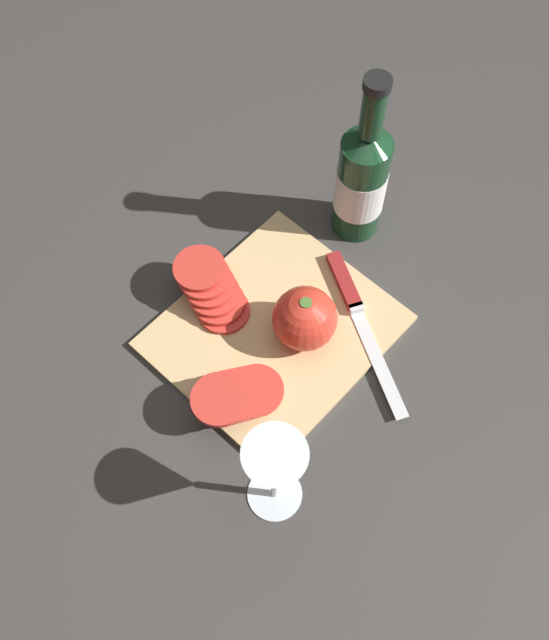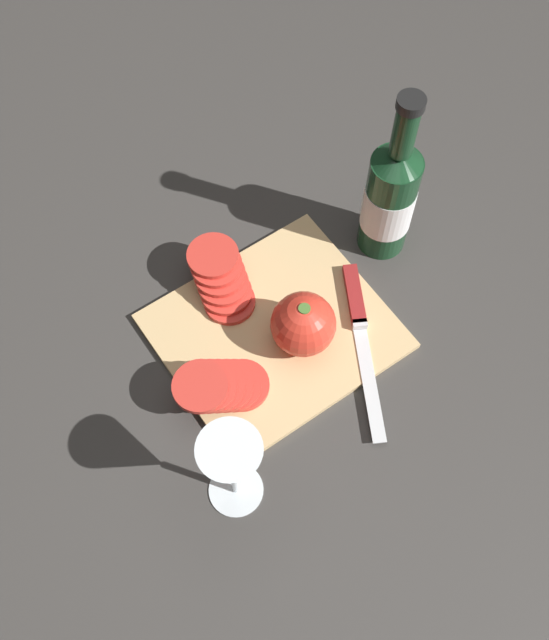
% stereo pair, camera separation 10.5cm
% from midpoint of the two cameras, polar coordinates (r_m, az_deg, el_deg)
% --- Properties ---
extents(ground_plane, '(3.00, 3.00, 0.00)m').
position_cam_midpoint_polar(ground_plane, '(1.10, 0.93, 1.09)').
color(ground_plane, '#383533').
extents(cutting_board, '(0.32, 0.28, 0.01)m').
position_cam_midpoint_polar(cutting_board, '(1.08, -2.77, -1.13)').
color(cutting_board, tan).
rests_on(cutting_board, ground_plane).
extents(wine_bottle, '(0.07, 0.07, 0.30)m').
position_cam_midpoint_polar(wine_bottle, '(1.09, 3.92, 10.37)').
color(wine_bottle, '#14381E').
rests_on(wine_bottle, ground_plane).
extents(wine_glass, '(0.08, 0.08, 0.17)m').
position_cam_midpoint_polar(wine_glass, '(0.88, -3.43, -11.45)').
color(wine_glass, silver).
rests_on(wine_glass, ground_plane).
extents(whole_tomato, '(0.09, 0.09, 0.09)m').
position_cam_midpoint_polar(whole_tomato, '(1.03, -0.57, -0.17)').
color(whole_tomato, red).
rests_on(whole_tomato, cutting_board).
extents(knife, '(0.15, 0.25, 0.01)m').
position_cam_midpoint_polar(knife, '(1.09, 3.13, 1.50)').
color(knife, silver).
rests_on(knife, cutting_board).
extents(tomato_slice_stack_near, '(0.13, 0.09, 0.05)m').
position_cam_midpoint_polar(tomato_slice_stack_near, '(1.01, -5.75, -5.98)').
color(tomato_slice_stack_near, red).
rests_on(tomato_slice_stack_near, cutting_board).
extents(tomato_slice_stack_far, '(0.09, 0.13, 0.05)m').
position_cam_midpoint_polar(tomato_slice_stack_far, '(1.08, -7.57, 2.05)').
color(tomato_slice_stack_far, red).
rests_on(tomato_slice_stack_far, cutting_board).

